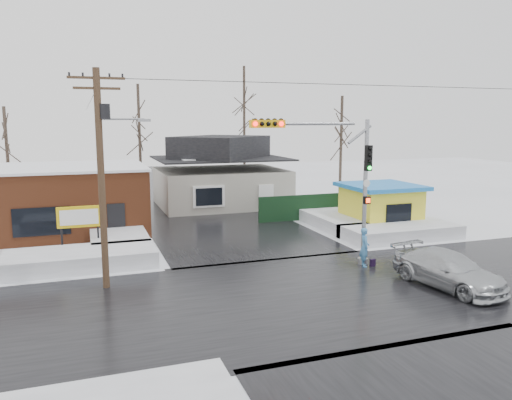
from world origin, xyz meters
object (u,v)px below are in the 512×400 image
object	(u,v)px
marquee_sign	(79,218)
pedestrian	(365,248)
utility_pole	(103,166)
car	(448,270)
kiosk	(380,206)
traffic_signal	(337,173)

from	to	relation	value
marquee_sign	pedestrian	distance (m)	14.60
utility_pole	marquee_sign	bearing A→B (deg)	100.13
marquee_sign	car	size ratio (longest dim) A/B	0.50
marquee_sign	car	xyz separation A→B (m)	(14.57, -10.65, -1.18)
marquee_sign	pedestrian	bearing A→B (deg)	-28.15
kiosk	pedestrian	world-z (taller)	kiosk
marquee_sign	car	world-z (taller)	marquee_sign
traffic_signal	utility_pole	size ratio (longest dim) A/B	0.78
pedestrian	utility_pole	bearing A→B (deg)	105.73
kiosk	traffic_signal	bearing A→B (deg)	-135.16
pedestrian	traffic_signal	bearing A→B (deg)	96.22
traffic_signal	pedestrian	world-z (taller)	traffic_signal
pedestrian	car	size ratio (longest dim) A/B	0.37
marquee_sign	kiosk	size ratio (longest dim) A/B	0.55
traffic_signal	kiosk	world-z (taller)	traffic_signal
traffic_signal	utility_pole	world-z (taller)	utility_pole
traffic_signal	car	xyz separation A→B (m)	(3.14, -4.13, -3.80)
traffic_signal	marquee_sign	size ratio (longest dim) A/B	2.75
utility_pole	pedestrian	bearing A→B (deg)	-4.28
kiosk	pedestrian	bearing A→B (deg)	-127.47
utility_pole	car	world-z (taller)	utility_pole
kiosk	car	distance (m)	11.85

